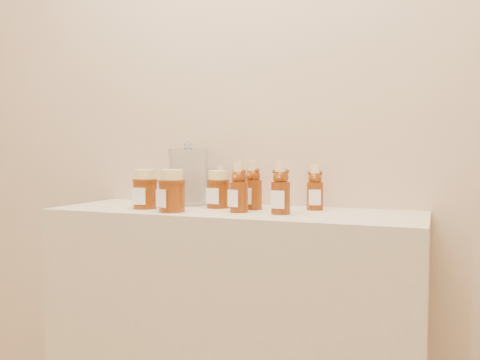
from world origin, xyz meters
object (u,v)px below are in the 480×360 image
at_px(display_table, 233,346).
at_px(glass_canister, 188,174).
at_px(bear_bottle_front_left, 239,184).
at_px(honey_jar_left, 145,189).
at_px(bear_bottle_back_left, 220,183).

height_order(display_table, glass_canister, glass_canister).
distance_m(bear_bottle_front_left, honey_jar_left, 0.33).
distance_m(display_table, bear_bottle_front_left, 0.54).
bearing_deg(glass_canister, bear_bottle_back_left, 21.44).
bearing_deg(honey_jar_left, glass_canister, 59.85).
relative_size(bear_bottle_back_left, honey_jar_left, 1.20).
height_order(bear_bottle_front_left, honey_jar_left, bear_bottle_front_left).
xyz_separation_m(display_table, glass_canister, (-0.21, 0.09, 0.56)).
bearing_deg(bear_bottle_back_left, honey_jar_left, -110.37).
height_order(display_table, bear_bottle_back_left, bear_bottle_back_left).
bearing_deg(display_table, honey_jar_left, -167.73).
relative_size(bear_bottle_front_left, glass_canister, 0.82).
bearing_deg(bear_bottle_front_left, bear_bottle_back_left, 146.53).
relative_size(honey_jar_left, glass_canister, 0.60).
bearing_deg(bear_bottle_back_left, display_table, -28.41).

